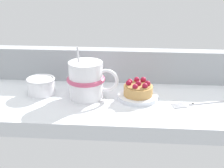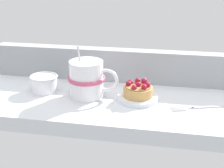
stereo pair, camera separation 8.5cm
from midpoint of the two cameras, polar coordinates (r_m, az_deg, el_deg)
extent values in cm
cube|color=silver|center=(87.45, 4.19, -3.81)|extent=(84.20, 31.52, 3.90)
cube|color=#9EA3A8|center=(97.56, 5.24, 3.22)|extent=(82.52, 4.24, 9.82)
cylinder|color=silver|center=(86.39, 7.45, -2.42)|extent=(10.77, 10.77, 1.15)
cylinder|color=silver|center=(86.51, 7.44, -2.60)|extent=(5.92, 5.92, 0.58)
cylinder|color=tan|center=(85.66, 7.51, -1.28)|extent=(7.74, 7.74, 2.57)
cylinder|color=#A37942|center=(85.12, 7.55, -0.39)|extent=(6.81, 6.81, 0.30)
sphere|color=maroon|center=(84.95, 7.57, -0.09)|extent=(1.58, 1.58, 1.58)
sphere|color=maroon|center=(84.68, 9.21, -0.16)|extent=(1.52, 1.52, 1.52)
sphere|color=maroon|center=(86.94, 8.52, 0.49)|extent=(1.57, 1.57, 1.57)
sphere|color=maroon|center=(87.22, 7.37, 0.54)|extent=(1.56, 1.56, 1.56)
sphere|color=maroon|center=(86.17, 6.11, 0.28)|extent=(1.42, 1.42, 1.42)
sphere|color=maroon|center=(84.31, 5.80, -0.12)|extent=(1.53, 1.53, 1.53)
sphere|color=maroon|center=(82.61, 6.89, -0.70)|extent=(1.46, 1.46, 1.46)
sphere|color=maroon|center=(82.98, 8.66, -0.62)|extent=(1.53, 1.53, 1.53)
cylinder|color=white|center=(85.81, -1.78, 0.76)|extent=(9.06, 9.06, 9.95)
torus|color=#C64C70|center=(85.74, -1.78, 0.89)|extent=(10.30, 10.30, 1.19)
torus|color=white|center=(84.86, 1.85, 0.52)|extent=(6.48, 0.91, 6.48)
cylinder|color=#B7B7BC|center=(84.94, -2.93, 4.73)|extent=(0.68, 2.74, 6.99)
cube|color=silver|center=(86.94, 20.66, -3.74)|extent=(12.49, 4.53, 0.60)
cube|color=silver|center=(84.24, 16.75, -4.05)|extent=(1.31, 0.89, 0.60)
cube|color=silver|center=(83.87, 14.26, -3.90)|extent=(3.41, 1.28, 0.60)
cube|color=silver|center=(83.26, 14.44, -4.11)|extent=(3.41, 1.28, 0.60)
cube|color=silver|center=(82.64, 14.61, -4.33)|extent=(3.41, 1.28, 0.60)
cube|color=silver|center=(82.03, 14.79, -4.55)|extent=(3.41, 1.28, 0.60)
cylinder|color=white|center=(91.77, -9.37, -0.02)|extent=(7.44, 7.44, 4.28)
torus|color=silver|center=(91.02, -9.45, 1.23)|extent=(7.89, 7.89, 0.60)
camera|label=1|loc=(0.04, -87.14, 1.12)|focal=51.58mm
camera|label=2|loc=(0.04, 92.86, -1.12)|focal=51.58mm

